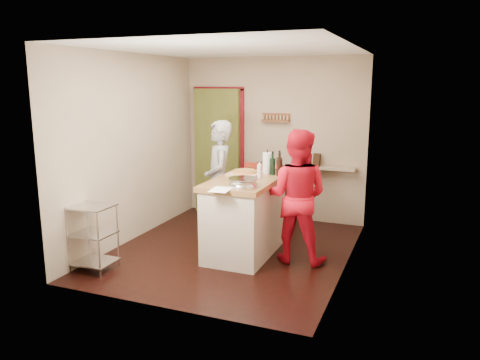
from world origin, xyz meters
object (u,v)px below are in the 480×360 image
object	(u,v)px
wire_shelving	(93,234)
island	(245,215)
person_red	(296,196)
person_stripe	(219,181)
stove	(269,195)

from	to	relation	value
wire_shelving	island	distance (m)	1.88
person_red	person_stripe	bearing A→B (deg)	-19.71
wire_shelving	island	world-z (taller)	island
island	person_red	size ratio (longest dim) A/B	0.90
wire_shelving	person_red	size ratio (longest dim) A/B	0.48
island	person_stripe	xyz separation A→B (m)	(-0.55, 0.42, 0.32)
stove	island	size ratio (longest dim) A/B	0.68
island	person_stripe	size ratio (longest dim) A/B	0.88
wire_shelving	stove	bearing A→B (deg)	63.15
person_red	stove	bearing A→B (deg)	-62.11
wire_shelving	person_red	xyz separation A→B (m)	(2.15, 1.18, 0.39)
stove	wire_shelving	xyz separation A→B (m)	(-1.33, -2.62, -0.01)
stove	island	bearing A→B (deg)	-84.02
stove	person_stripe	bearing A→B (deg)	-110.76
wire_shelving	person_stripe	xyz separation A→B (m)	(0.93, 1.57, 0.41)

